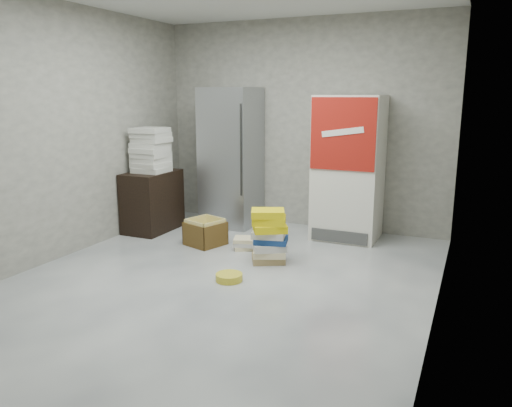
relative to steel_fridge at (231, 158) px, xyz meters
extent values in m
plane|color=silver|center=(0.90, -2.13, -0.95)|extent=(5.00, 5.00, 0.00)
cube|color=#A39F93|center=(0.90, 0.37, 0.45)|extent=(4.00, 0.04, 2.80)
cube|color=#A39F93|center=(-1.10, -2.13, 0.45)|extent=(0.04, 5.00, 2.80)
cube|color=#A39F93|center=(2.90, -2.13, 0.45)|extent=(0.04, 5.00, 2.80)
cube|color=#A0A3A8|center=(0.00, 0.00, 0.00)|extent=(0.70, 0.70, 1.90)
cylinder|color=#333333|center=(0.32, -0.36, 0.15)|extent=(0.02, 0.02, 1.19)
cube|color=silver|center=(1.65, 0.00, -0.05)|extent=(0.80, 0.70, 1.80)
cube|color=maroon|center=(1.65, -0.36, 0.40)|extent=(0.78, 0.02, 0.85)
cube|color=white|center=(1.65, -0.37, 0.43)|extent=(0.50, 0.01, 0.14)
cube|color=#3F3F3F|center=(1.65, -0.36, -0.85)|extent=(0.70, 0.02, 0.15)
cube|color=black|center=(-0.83, -0.73, -0.55)|extent=(0.50, 0.80, 0.80)
cube|color=silver|center=(-0.81, -0.74, -0.12)|extent=(0.40, 0.40, 0.06)
cube|color=silver|center=(-0.82, -0.74, -0.05)|extent=(0.42, 0.42, 0.06)
cube|color=silver|center=(-0.83, -0.72, 0.01)|extent=(0.42, 0.42, 0.06)
cube|color=silver|center=(-0.82, -0.73, 0.08)|extent=(0.40, 0.40, 0.06)
cube|color=silver|center=(-0.82, -0.74, 0.14)|extent=(0.41, 0.41, 0.06)
cube|color=silver|center=(-0.83, -0.72, 0.21)|extent=(0.41, 0.41, 0.06)
cube|color=silver|center=(-0.81, -0.72, 0.27)|extent=(0.40, 0.40, 0.06)
cube|color=silver|center=(-0.81, -0.72, 0.34)|extent=(0.41, 0.41, 0.06)
cube|color=silver|center=(-0.81, -0.74, 0.40)|extent=(0.42, 0.42, 0.06)
cube|color=#967D4E|center=(1.11, -1.32, -0.91)|extent=(0.44, 0.41, 0.07)
cube|color=beige|center=(1.12, -1.32, -0.84)|extent=(0.43, 0.39, 0.07)
cube|color=beige|center=(1.13, -1.33, -0.77)|extent=(0.44, 0.42, 0.08)
cube|color=navy|center=(1.14, -1.31, -0.70)|extent=(0.41, 0.36, 0.06)
cube|color=beige|center=(1.11, -1.31, -0.63)|extent=(0.41, 0.35, 0.07)
cube|color=yellow|center=(1.13, -1.33, -0.55)|extent=(0.44, 0.42, 0.08)
cube|color=yellow|center=(1.12, -1.33, -0.47)|extent=(0.42, 0.38, 0.08)
cube|color=yellow|center=(1.11, -1.34, -0.39)|extent=(0.43, 0.39, 0.07)
cube|color=beige|center=(0.69, -0.97, -0.93)|extent=(0.38, 0.36, 0.05)
cube|color=beige|center=(0.69, -0.99, -0.88)|extent=(0.36, 0.31, 0.05)
cube|color=beige|center=(0.69, -0.99, -0.83)|extent=(0.37, 0.32, 0.04)
cube|color=yellow|center=(0.15, -1.03, -0.94)|extent=(0.48, 0.48, 0.01)
cube|color=brown|center=(0.21, -0.85, -0.81)|extent=(0.38, 0.14, 0.29)
cube|color=brown|center=(0.09, -1.21, -0.81)|extent=(0.38, 0.14, 0.29)
cube|color=brown|center=(-0.03, -0.97, -0.81)|extent=(0.14, 0.38, 0.29)
cube|color=brown|center=(0.34, -1.09, -0.81)|extent=(0.14, 0.38, 0.29)
cube|color=yellow|center=(0.21, -0.86, -0.79)|extent=(0.35, 0.13, 0.32)
cube|color=yellow|center=(0.10, -1.20, -0.79)|extent=(0.35, 0.13, 0.32)
cube|color=yellow|center=(-0.02, -0.97, -0.79)|extent=(0.13, 0.35, 0.32)
cube|color=yellow|center=(0.32, -1.09, -0.79)|extent=(0.13, 0.35, 0.32)
cylinder|color=gold|center=(0.97, -2.00, -0.91)|extent=(0.28, 0.28, 0.07)
camera|label=1|loc=(3.12, -6.15, 0.86)|focal=35.00mm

